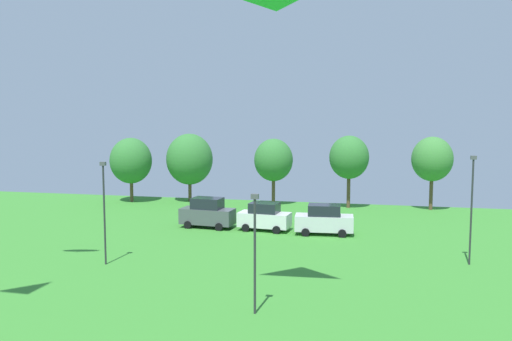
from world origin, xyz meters
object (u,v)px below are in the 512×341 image
(light_post_0, at_px, (104,207))
(treeline_tree_1, at_px, (190,159))
(light_post_2, at_px, (255,246))
(treeline_tree_3, at_px, (349,157))
(treeline_tree_2, at_px, (274,160))
(parked_car_second_from_left, at_px, (264,217))
(parked_car_leftmost, at_px, (207,213))
(parked_car_third_from_left, at_px, (324,220))
(treeline_tree_4, at_px, (432,159))
(light_post_1, at_px, (472,204))
(kite_flying_10, at_px, (276,37))
(treeline_tree_0, at_px, (131,161))

(light_post_0, relative_size, treeline_tree_1, 0.88)
(light_post_2, height_order, treeline_tree_3, treeline_tree_3)
(treeline_tree_2, bearing_deg, parked_car_second_from_left, -82.53)
(parked_car_second_from_left, height_order, treeline_tree_2, treeline_tree_2)
(parked_car_leftmost, relative_size, treeline_tree_3, 0.63)
(light_post_2, bearing_deg, parked_car_leftmost, 114.05)
(parked_car_third_from_left, relative_size, treeline_tree_4, 0.64)
(treeline_tree_1, distance_m, treeline_tree_4, 25.32)
(parked_car_second_from_left, xyz_separation_m, treeline_tree_1, (-11.04, 13.03, 3.48))
(light_post_1, height_order, light_post_2, light_post_1)
(light_post_2, bearing_deg, parked_car_second_from_left, 100.24)
(parked_car_second_from_left, distance_m, treeline_tree_2, 13.53)
(light_post_2, bearing_deg, kite_flying_10, 67.30)
(treeline_tree_1, bearing_deg, parked_car_leftmost, -64.69)
(treeline_tree_4, bearing_deg, light_post_1, -88.64)
(parked_car_leftmost, height_order, parked_car_third_from_left, parked_car_leftmost)
(light_post_1, xyz_separation_m, treeline_tree_0, (-31.90, 18.44, 0.60))
(light_post_2, bearing_deg, treeline_tree_0, 124.58)
(kite_flying_10, height_order, parked_car_leftmost, kite_flying_10)
(parked_car_third_from_left, bearing_deg, parked_car_leftmost, 172.83)
(parked_car_second_from_left, height_order, light_post_2, light_post_2)
(parked_car_third_from_left, bearing_deg, light_post_0, -141.81)
(parked_car_leftmost, relative_size, treeline_tree_4, 0.64)
(treeline_tree_4, bearing_deg, light_post_0, -131.23)
(parked_car_third_from_left, bearing_deg, light_post_1, -38.62)
(light_post_1, xyz_separation_m, treeline_tree_1, (-25.79, 20.15, 0.74))
(treeline_tree_0, distance_m, treeline_tree_2, 15.53)
(treeline_tree_4, bearing_deg, treeline_tree_3, -175.69)
(light_post_1, bearing_deg, treeline_tree_4, 91.36)
(parked_car_third_from_left, relative_size, treeline_tree_1, 0.63)
(treeline_tree_2, bearing_deg, treeline_tree_3, -3.02)
(treeline_tree_3, bearing_deg, parked_car_leftmost, -131.72)
(treeline_tree_1, distance_m, treeline_tree_3, 17.22)
(parked_car_third_from_left, xyz_separation_m, treeline_tree_0, (-22.06, 11.72, 3.30))
(light_post_2, bearing_deg, light_post_0, 150.54)
(parked_car_leftmost, bearing_deg, treeline_tree_3, 53.49)
(parked_car_third_from_left, bearing_deg, light_post_2, -99.39)
(parked_car_second_from_left, bearing_deg, parked_car_leftmost, -175.17)
(kite_flying_10, height_order, light_post_1, kite_flying_10)
(light_post_1, bearing_deg, parked_car_leftmost, 159.87)
(light_post_2, xyz_separation_m, treeline_tree_1, (-14.36, 31.39, 1.32))
(light_post_0, height_order, treeline_tree_3, treeline_tree_3)
(light_post_0, height_order, light_post_1, light_post_1)
(parked_car_leftmost, xyz_separation_m, treeline_tree_0, (-12.22, 11.23, 3.24))
(kite_flying_10, xyz_separation_m, light_post_0, (-11.83, 4.63, -9.51))
(light_post_1, relative_size, treeline_tree_3, 0.94)
(treeline_tree_3, bearing_deg, parked_car_third_from_left, -95.53)
(light_post_1, height_order, treeline_tree_1, treeline_tree_1)
(parked_car_second_from_left, relative_size, treeline_tree_2, 0.63)
(kite_flying_10, xyz_separation_m, parked_car_second_from_left, (-4.01, 16.70, -12.05))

